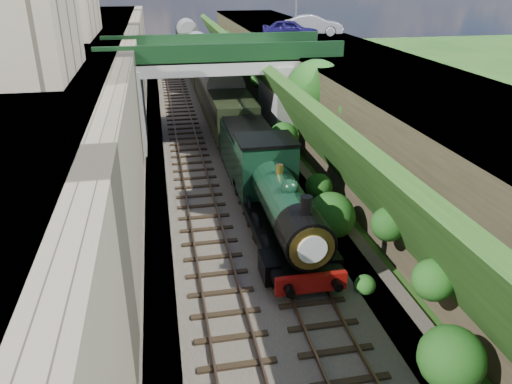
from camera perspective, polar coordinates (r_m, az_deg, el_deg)
ground at (r=16.37m, az=5.71°, el=-20.45°), size 160.00×160.00×0.00m
trackbed at (r=33.33m, az=-4.04°, el=3.98°), size 10.00×90.00×0.20m
retaining_wall at (r=32.16m, az=-14.10°, el=8.93°), size 1.00×90.00×7.00m
street_plateau_left at (r=32.54m, az=-20.30°, el=8.34°), size 6.00×90.00×7.00m
street_plateau_right at (r=34.83m, az=11.73°, el=9.63°), size 8.00×90.00×6.25m
embankment_slope at (r=31.12m, az=5.62°, el=7.51°), size 4.42×90.00×6.36m
track_left at (r=33.11m, az=-7.49°, el=3.97°), size 2.50×90.00×0.20m
track_right at (r=33.43m, az=-2.00°, el=4.36°), size 2.50×90.00×0.20m
road_bridge at (r=36.19m, az=-3.55°, el=12.14°), size 16.00×6.40×7.25m
building_near at (r=25.89m, az=-25.02°, el=16.44°), size 4.00×8.00×4.00m
tree at (r=31.78m, az=6.95°, el=11.43°), size 3.60×3.80×6.60m
car_blue at (r=43.21m, az=3.94°, el=18.03°), size 5.00×3.21×1.58m
car_silver at (r=46.51m, az=6.56°, el=18.42°), size 5.44×3.01×1.70m
locomotive at (r=22.35m, az=2.73°, el=-1.34°), size 3.10×10.22×3.83m
tender at (r=29.12m, az=-0.71°, el=4.23°), size 2.70×6.00×3.05m
coach_front at (r=40.96m, az=-3.98°, el=10.61°), size 2.90×18.00×3.70m
coach_middle at (r=59.32m, az=-6.44°, el=14.66°), size 2.90×18.00×3.70m
coach_rear at (r=77.90m, az=-7.76°, el=16.77°), size 2.90×18.00×3.70m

